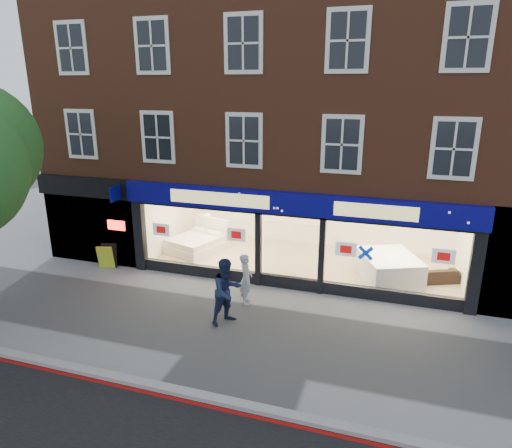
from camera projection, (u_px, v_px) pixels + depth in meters
The scene contains 12 objects.
ground at pixel (261, 334), 12.33m from camera, with size 120.00×120.00×0.00m, color gray.
kerb_line at pixel (217, 409), 9.51m from camera, with size 60.00×0.10×0.01m, color #8C0A07.
kerb_stone at pixel (221, 400), 9.67m from camera, with size 60.00×0.25×0.12m, color gray.
showroom_floor at pixel (303, 263), 17.08m from camera, with size 11.00×4.50×0.10m, color tan.
building at pixel (318, 78), 16.66m from camera, with size 19.00×8.26×10.30m.
display_bed at pixel (198, 243), 18.14m from camera, with size 2.25×2.48×1.17m.
bedside_table at pixel (208, 233), 19.42m from camera, with size 0.45×0.45×0.55m, color brown.
mattress_stack at pixel (389, 267), 15.45m from camera, with size 2.42×2.66×0.85m.
sofa at pixel (435, 274), 15.32m from camera, with size 1.69×0.66×0.49m, color black.
a_board at pixel (107, 256), 16.62m from camera, with size 0.59×0.38×0.90m, color #C6D325.
pedestrian_grey at pixel (246, 279), 13.86m from camera, with size 0.59×0.38×1.61m, color #A7AAAF.
pedestrian_blue at pixel (227, 291), 12.68m from camera, with size 0.93×0.73×1.92m, color #172142.
Camera 1 is at (3.21, -10.41, 6.51)m, focal length 32.00 mm.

